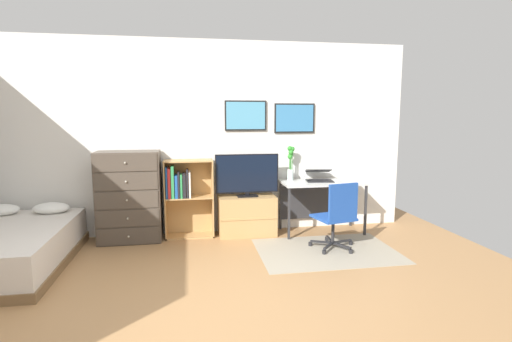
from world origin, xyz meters
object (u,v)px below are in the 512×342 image
(bookshelf, at_px, (184,192))
(tv_stand, at_px, (247,215))
(computer_mouse, at_px, (339,180))
(wine_glass, at_px, (305,173))
(dresser, at_px, (129,197))
(office_chair, at_px, (337,214))
(laptop, at_px, (319,176))
(bamboo_vase, at_px, (291,162))
(desk, at_px, (320,190))
(bed, at_px, (3,248))
(television, at_px, (247,175))

(bookshelf, distance_m, tv_stand, 0.93)
(computer_mouse, xyz_separation_m, wine_glass, (-0.51, -0.01, 0.12))
(dresser, distance_m, wine_glass, 2.38)
(dresser, distance_m, tv_stand, 1.61)
(bookshelf, xyz_separation_m, tv_stand, (0.86, -0.05, -0.35))
(office_chair, relative_size, laptop, 1.92)
(computer_mouse, height_order, bamboo_vase, bamboo_vase)
(tv_stand, relative_size, computer_mouse, 7.64)
(dresser, bearing_deg, bookshelf, 5.32)
(desk, xyz_separation_m, bamboo_vase, (-0.42, 0.11, 0.40))
(desk, xyz_separation_m, computer_mouse, (0.23, -0.12, 0.16))
(bookshelf, distance_m, wine_glass, 1.68)
(desk, bearing_deg, bamboo_vase, 165.96)
(bed, relative_size, laptop, 4.28)
(laptop, height_order, computer_mouse, laptop)
(laptop, bearing_deg, dresser, -171.42)
(dresser, bearing_deg, wine_glass, -2.93)
(wine_glass, bearing_deg, bamboo_vase, 119.82)
(laptop, bearing_deg, bamboo_vase, 176.00)
(bookshelf, bearing_deg, desk, -1.54)
(tv_stand, xyz_separation_m, computer_mouse, (1.30, -0.12, 0.48))
(dresser, bearing_deg, bamboo_vase, 3.09)
(office_chair, bearing_deg, bed, 166.13)
(computer_mouse, bearing_deg, bamboo_vase, 160.57)
(desk, distance_m, computer_mouse, 0.31)
(dresser, height_order, wine_glass, dresser)
(bed, xyz_separation_m, bamboo_vase, (3.48, 0.86, 0.78))
(dresser, distance_m, bookshelf, 0.72)
(tv_stand, height_order, television, television)
(bookshelf, bearing_deg, bed, -157.64)
(bamboo_vase, bearing_deg, computer_mouse, -19.43)
(television, bearing_deg, bed, -165.41)
(laptop, xyz_separation_m, bamboo_vase, (-0.40, 0.08, 0.20))
(desk, relative_size, bamboo_vase, 2.34)
(bookshelf, height_order, wine_glass, bookshelf)
(television, xyz_separation_m, laptop, (1.05, 0.04, -0.04))
(dresser, relative_size, tv_stand, 1.52)
(bamboo_vase, bearing_deg, television, -168.93)
(desk, bearing_deg, television, -178.82)
(bed, xyz_separation_m, desk, (3.90, 0.76, 0.37))
(desk, bearing_deg, office_chair, -94.49)
(dresser, relative_size, office_chair, 1.40)
(dresser, bearing_deg, office_chair, -17.63)
(office_chair, xyz_separation_m, wine_glass, (-0.22, 0.70, 0.42))
(computer_mouse, bearing_deg, bookshelf, 175.33)
(computer_mouse, height_order, wine_glass, wine_glass)
(tv_stand, height_order, computer_mouse, computer_mouse)
(desk, bearing_deg, laptop, 135.41)
(wine_glass, bearing_deg, bed, -170.24)
(tv_stand, distance_m, computer_mouse, 1.39)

